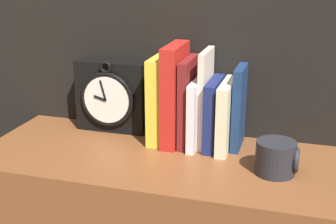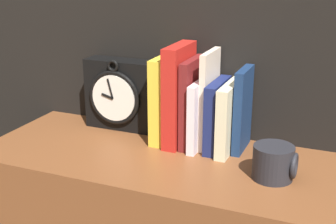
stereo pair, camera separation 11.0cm
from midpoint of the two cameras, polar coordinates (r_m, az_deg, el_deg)
clock at (r=1.30m, az=-9.28°, el=1.89°), size 0.20×0.08×0.20m
book_slot0_yellow at (r=1.21m, az=-3.47°, el=1.55°), size 0.04×0.14×0.22m
book_slot1_red at (r=1.19m, az=-1.79°, el=2.10°), size 0.04×0.15×0.26m
book_slot2_maroon at (r=1.19m, az=-0.18°, el=1.24°), size 0.02×0.14×0.22m
book_slot3_white at (r=1.19m, az=0.92°, el=-0.10°), size 0.02×0.15×0.17m
book_slot4_cream at (r=1.18m, az=1.94°, el=1.68°), size 0.02×0.12×0.25m
book_slot5_navy at (r=1.18m, az=2.96°, el=-0.22°), size 0.03×0.14×0.17m
book_slot6_cream at (r=1.17m, az=4.48°, el=-0.49°), size 0.03×0.15×0.17m
book_slot7_navy at (r=1.18m, az=6.04°, el=0.52°), size 0.02×0.11×0.21m
mug at (r=1.06m, az=10.24°, el=-5.58°), size 0.10×0.09×0.08m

